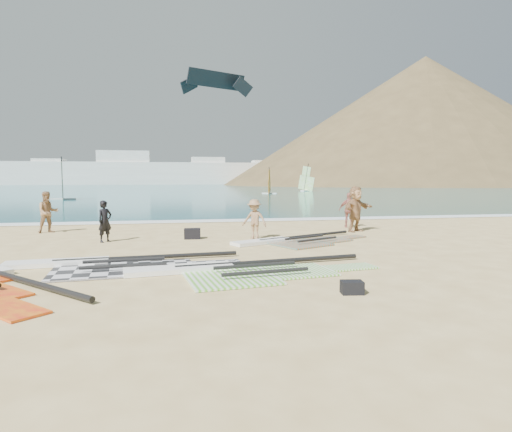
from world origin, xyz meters
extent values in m
plane|color=#DEC482|center=(0.00, 0.00, 0.00)|extent=(300.00, 300.00, 0.00)
cube|color=#0D5561|center=(0.00, 132.00, 0.00)|extent=(300.00, 240.00, 0.06)
cube|color=white|center=(0.00, 12.30, 0.00)|extent=(300.00, 1.20, 0.04)
cube|color=white|center=(-20.00, 150.00, 4.03)|extent=(160.00, 8.00, 8.00)
cube|color=white|center=(-45.00, 150.00, 4.53)|extent=(10.00, 7.00, 9.00)
cube|color=white|center=(-20.00, 150.00, 6.03)|extent=(18.00, 7.00, 12.00)
cube|color=white|center=(10.00, 150.00, 5.03)|extent=(12.00, 7.00, 10.00)
cube|color=white|center=(35.00, 150.00, 4.53)|extent=(16.00, 7.00, 9.00)
cube|color=white|center=(55.00, 150.00, 5.53)|extent=(10.00, 7.00, 11.00)
cone|color=brown|center=(85.00, 130.00, 0.00)|extent=(143.00, 143.00, 45.00)
cone|color=brown|center=(120.00, 140.00, 0.00)|extent=(70.00, 70.00, 28.00)
cube|color=#262628|center=(-4.33, 0.72, 0.02)|extent=(2.12, 2.31, 0.04)
cube|color=#262628|center=(-2.62, 0.87, 0.02)|extent=(1.62, 1.52, 0.04)
cube|color=#262628|center=(-1.23, 1.00, 0.02)|extent=(1.34, 0.76, 0.04)
cylinder|color=black|center=(-3.03, 1.81, 0.10)|extent=(4.92, 0.57, 0.12)
cylinder|color=black|center=(-3.62, 1.16, 0.16)|extent=(2.04, 0.27, 0.09)
cylinder|color=black|center=(-3.55, 0.41, 0.16)|extent=(2.04, 0.27, 0.09)
cube|color=white|center=(-5.38, 1.59, 0.06)|extent=(2.63, 0.93, 0.12)
cube|color=#5ABE24|center=(-1.11, -0.62, 0.02)|extent=(2.26, 2.45, 0.04)
cube|color=#5ABE24|center=(0.63, -0.37, 0.02)|extent=(1.72, 1.63, 0.04)
cube|color=#5ABE24|center=(2.04, -0.17, 0.02)|extent=(1.39, 0.84, 0.04)
cylinder|color=black|center=(0.16, 0.56, 0.10)|extent=(5.01, 0.83, 0.12)
cylinder|color=black|center=(-0.41, -0.13, 0.16)|extent=(2.08, 0.38, 0.09)
cylinder|color=black|center=(-0.30, -0.89, 0.16)|extent=(2.08, 0.38, 0.09)
cube|color=white|center=(-2.23, 0.22, 0.06)|extent=(2.71, 1.07, 0.12)
cube|color=#FC5F1E|center=(1.82, 3.89, 0.02)|extent=(2.38, 2.47, 0.04)
cube|color=#FC5F1E|center=(3.20, 4.55, 0.02)|extent=(1.74, 1.70, 0.04)
cube|color=#FC5F1E|center=(4.32, 5.08, 0.02)|extent=(1.28, 1.01, 0.04)
cylinder|color=black|center=(2.57, 5.20, 0.10)|extent=(4.02, 1.99, 0.11)
cylinder|color=black|center=(2.28, 4.48, 0.16)|extent=(1.67, 0.85, 0.08)
cylinder|color=black|center=(2.57, 3.87, 0.16)|extent=(1.67, 0.85, 0.08)
cube|color=white|center=(0.67, 4.29, 0.06)|extent=(2.34, 1.55, 0.12)
cube|color=red|center=(-5.08, -2.42, 0.02)|extent=(1.42, 1.45, 0.04)
cylinder|color=black|center=(-5.58, -0.41, 0.10)|extent=(3.66, 3.85, 0.12)
cube|color=black|center=(-1.68, 5.96, 0.19)|extent=(0.63, 0.48, 0.39)
cube|color=black|center=(1.11, -2.45, 0.13)|extent=(0.46, 0.36, 0.26)
imported|color=black|center=(-4.78, 5.67, 0.75)|extent=(0.64, 0.63, 1.50)
imported|color=#9F744D|center=(-7.55, 8.92, 0.87)|extent=(1.05, 0.96, 1.73)
imported|color=#97714E|center=(0.61, 5.44, 0.75)|extent=(1.12, 1.00, 1.50)
imported|color=#AB6154|center=(5.65, 8.38, 0.81)|extent=(1.03, 0.68, 1.63)
imported|color=#A87A4F|center=(5.28, 6.85, 0.98)|extent=(1.85, 1.44, 1.96)
cube|color=white|center=(-13.92, 37.83, 0.10)|extent=(2.62, 1.30, 0.15)
cube|color=#D95717|center=(-13.92, 37.83, 1.33)|extent=(0.78, 3.01, 2.74)
cube|color=#D95717|center=(-13.92, 37.83, 3.21)|extent=(0.46, 1.70, 1.90)
cylinder|color=black|center=(-13.92, 37.83, 2.38)|extent=(0.30, 0.87, 4.35)
cube|color=white|center=(11.45, 51.52, 0.09)|extent=(2.26, 1.33, 0.13)
cube|color=red|center=(11.45, 51.52, 1.15)|extent=(0.96, 2.53, 2.37)
cube|color=red|center=(11.45, 51.52, 2.78)|extent=(0.56, 1.43, 1.65)
cylinder|color=black|center=(11.45, 51.52, 2.06)|extent=(0.34, 0.74, 3.76)
cube|color=white|center=(20.54, 62.41, 0.11)|extent=(2.52, 2.41, 0.16)
cube|color=#7CD332|center=(20.54, 62.41, 1.42)|extent=(2.28, 2.48, 2.94)
cube|color=#7CD332|center=(20.54, 62.41, 3.45)|extent=(1.30, 1.41, 2.04)
cylinder|color=black|center=(20.54, 62.41, 2.55)|extent=(0.71, 0.76, 4.67)
cube|color=black|center=(2.63, 40.38, 13.68)|extent=(7.03, 3.82, 1.76)
cube|color=black|center=(-0.22, 39.11, 12.98)|extent=(2.08, 1.68, 2.24)
cube|color=black|center=(5.48, 41.66, 12.98)|extent=(2.53, 1.17, 2.24)
camera|label=1|loc=(-2.31, -10.24, 2.28)|focal=30.00mm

